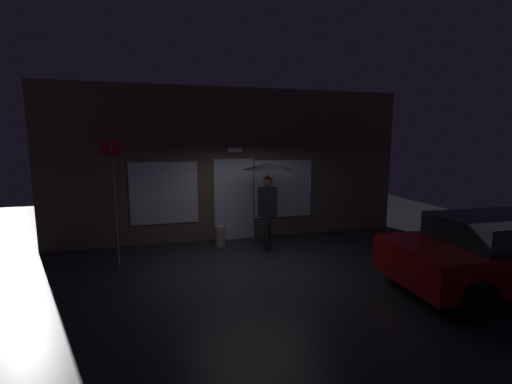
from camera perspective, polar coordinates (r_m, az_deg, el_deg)
ground_plane at (r=7.61m, az=-0.24°, el=-12.20°), size 18.00×18.00×0.00m
building_facade at (r=9.42m, az=-3.87°, el=4.40°), size 9.64×0.48×4.07m
person_with_umbrella at (r=8.28m, az=1.95°, el=1.54°), size 1.18×1.18×2.16m
parked_car at (r=7.77m, az=35.92°, el=-7.94°), size 4.28×2.10×1.35m
street_sign_post at (r=7.80m, az=-22.39°, el=-0.45°), size 0.40×0.07×2.78m
sidewalk_bollard at (r=8.94m, az=-5.97°, el=-7.27°), size 0.25×0.25×0.53m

